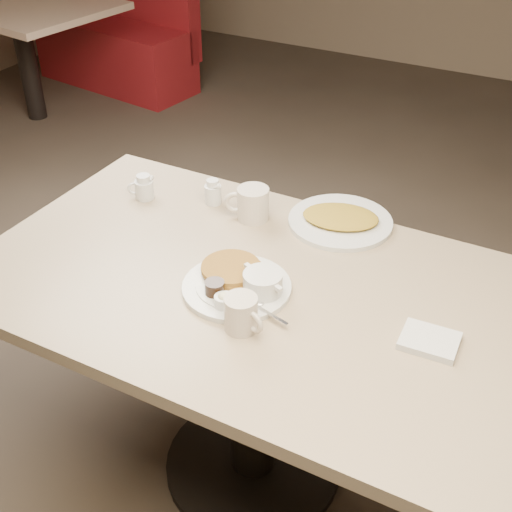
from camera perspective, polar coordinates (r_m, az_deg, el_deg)
The scene contains 10 objects.
room at distance 1.49m, azimuth -0.38°, elevation 18.27°, with size 7.04×8.04×2.84m.
diner_table at distance 1.89m, azimuth -0.29°, elevation -6.29°, with size 1.50×0.90×0.75m.
main_plate at distance 1.75m, azimuth -1.30°, elevation -2.23°, with size 0.37×0.37×0.07m.
coffee_mug_near at distance 1.61m, azimuth -1.20°, elevation -4.83°, with size 0.12×0.10×0.09m.
napkin at distance 1.64m, azimuth 14.33°, elevation -6.91°, with size 0.14×0.11×0.02m.
coffee_mug_far at distance 2.02m, azimuth -0.36°, elevation 4.40°, with size 0.15×0.12×0.10m.
creamer_left at distance 2.16m, azimuth -9.38°, elevation 5.66°, with size 0.08×0.07×0.08m.
creamer_right at distance 2.11m, azimuth -3.64°, elevation 5.34°, with size 0.07×0.05×0.08m.
hash_plate at distance 2.03m, azimuth 7.08°, elevation 3.01°, with size 0.38×0.38×0.04m.
booth_back_left at distance 5.15m, azimuth -12.14°, elevation 18.12°, with size 1.38×1.56×1.12m.
Camera 1 is at (0.68, -1.25, 1.82)m, focal length 47.75 mm.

